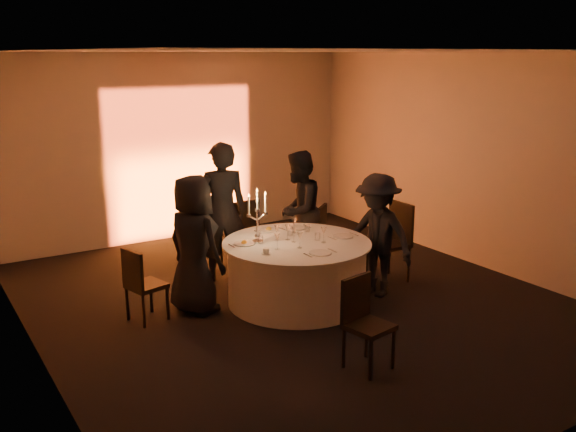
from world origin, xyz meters
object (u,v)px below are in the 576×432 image
coffee_cup (266,251)px  chair_back_left (241,229)px  banquet_table (297,272)px  guest_left (194,245)px  guest_back_left (222,212)px  chair_front (363,317)px  candelabra (257,224)px  chair_back_right (315,231)px  guest_back_right (298,211)px  chair_right (394,237)px  guest_right (377,235)px  chair_left (141,281)px

coffee_cup → chair_back_left: bearing=70.8°
banquet_table → guest_left: guest_left is taller
chair_back_left → guest_back_left: 0.66m
guest_left → banquet_table: bearing=-127.4°
chair_front → coffee_cup: chair_front is taller
coffee_cup → candelabra: bearing=72.0°
chair_back_right → coffee_cup: chair_back_right is taller
guest_left → guest_back_right: (1.89, 0.68, 0.02)m
chair_back_right → chair_front: chair_front is taller
chair_back_left → chair_back_right: size_ratio=1.15×
chair_right → guest_right: (-0.55, -0.31, 0.18)m
chair_right → chair_front: bearing=-47.2°
chair_front → guest_left: bearing=100.2°
chair_front → guest_right: bearing=36.1°
coffee_cup → candelabra: size_ratio=0.17×
chair_back_right → guest_back_left: bearing=-43.4°
guest_left → chair_back_left: bearing=-65.9°
candelabra → chair_back_left: bearing=70.4°
chair_back_left → chair_front: bearing=81.2°
chair_back_left → chair_right: (1.49, -1.52, 0.04)m
chair_front → candelabra: size_ratio=1.36×
guest_back_left → guest_right: (1.39, -1.53, -0.16)m
chair_back_right → chair_right: bearing=73.0°
chair_right → guest_back_right: (-0.82, 1.08, 0.24)m
chair_back_left → candelabra: bearing=68.6°
guest_back_left → chair_right: bearing=166.0°
chair_back_left → chair_back_right: bearing=157.2°
banquet_table → guest_left: (-1.17, 0.40, 0.44)m
guest_back_left → banquet_table: bearing=126.1°
guest_left → coffee_cup: bearing=-153.3°
banquet_table → chair_back_right: size_ratio=2.08×
guest_back_left → coffee_cup: guest_back_left is taller
chair_left → chair_front: (1.46, -2.17, 0.02)m
chair_back_left → guest_left: bearing=41.0°
banquet_table → chair_back_right: bearing=47.1°
chair_left → chair_back_left: chair_back_left is taller
coffee_cup → chair_back_right: bearing=40.0°
chair_back_right → coffee_cup: (-1.61, -1.35, 0.32)m
banquet_table → chair_front: size_ratio=2.00×
chair_left → guest_back_right: 2.64m
chair_back_right → guest_right: size_ratio=0.56×
chair_back_right → guest_back_right: bearing=-30.4°
chair_back_right → guest_right: 1.48m
chair_back_right → guest_back_left: 1.52m
chair_front → guest_back_left: guest_back_left is taller
coffee_cup → candelabra: 0.52m
chair_left → guest_back_right: guest_back_right is taller
guest_right → chair_left: bearing=-122.0°
chair_right → candelabra: size_ratio=1.58×
chair_left → chair_right: (3.36, -0.43, 0.11)m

